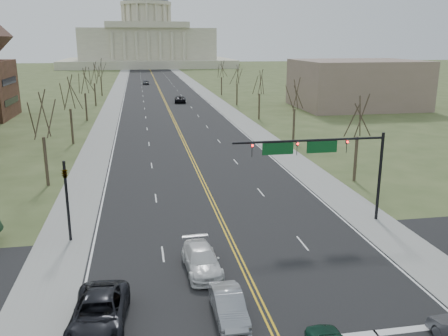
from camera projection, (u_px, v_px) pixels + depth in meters
name	position (u px, v px, depth m)	size (l,w,h in m)	color
ground	(274.00, 332.00, 23.73)	(600.00, 600.00, 0.00)	#404F27
road	(161.00, 94.00, 128.22)	(20.00, 380.00, 0.01)	black
cross_road	(247.00, 276.00, 29.43)	(120.00, 14.00, 0.01)	black
sidewalk_left	(116.00, 95.00, 126.16)	(4.00, 380.00, 0.03)	gray
sidewalk_right	(205.00, 93.00, 130.27)	(4.00, 380.00, 0.03)	gray
center_line	(161.00, 94.00, 128.21)	(0.42, 380.00, 0.01)	gold
edge_line_left	(125.00, 95.00, 126.54)	(0.15, 380.00, 0.01)	silver
edge_line_right	(197.00, 93.00, 129.89)	(0.15, 380.00, 0.01)	silver
stop_bar	(376.00, 333.00, 23.63)	(9.50, 0.50, 0.01)	silver
capitol	(147.00, 40.00, 257.40)	(90.00, 60.00, 50.00)	beige
signal_mast	(321.00, 153.00, 36.32)	(12.12, 0.44, 7.20)	black
signal_left	(66.00, 192.00, 33.62)	(0.32, 0.36, 6.00)	black
tree_r_0	(359.00, 118.00, 47.46)	(3.74, 3.74, 8.50)	#392D22
tree_l_0	(41.00, 117.00, 45.86)	(3.96, 3.96, 9.00)	#392D22
tree_r_1	(295.00, 96.00, 66.46)	(3.74, 3.74, 8.50)	#392D22
tree_l_1	(69.00, 94.00, 64.86)	(3.96, 3.96, 9.00)	#392D22
tree_r_2	(260.00, 83.00, 85.46)	(3.74, 3.74, 8.50)	#392D22
tree_l_2	(84.00, 82.00, 83.86)	(3.96, 3.96, 9.00)	#392D22
tree_r_3	(237.00, 75.00, 104.46)	(3.74, 3.74, 8.50)	#392D22
tree_l_3	(94.00, 74.00, 102.86)	(3.96, 3.96, 9.00)	#392D22
tree_r_4	(221.00, 70.00, 123.45)	(3.74, 3.74, 8.50)	#392D22
tree_l_4	(100.00, 69.00, 121.85)	(3.96, 3.96, 9.00)	#392D22
bldg_right_mass	(356.00, 84.00, 101.45)	(25.00, 20.00, 10.00)	#7A6657
car_sb_inner_lead	(229.00, 306.00, 24.75)	(1.51, 4.33, 1.43)	gray
car_sb_outer_lead	(99.00, 313.00, 23.91)	(2.72, 5.90, 1.64)	black
car_sb_inner_second	(202.00, 260.00, 29.84)	(2.09, 5.14, 1.49)	silver
car_far_nb	(180.00, 99.00, 110.50)	(2.56, 5.55, 1.54)	black
car_far_sb	(146.00, 82.00, 154.75)	(1.79, 4.45, 1.52)	#43454A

